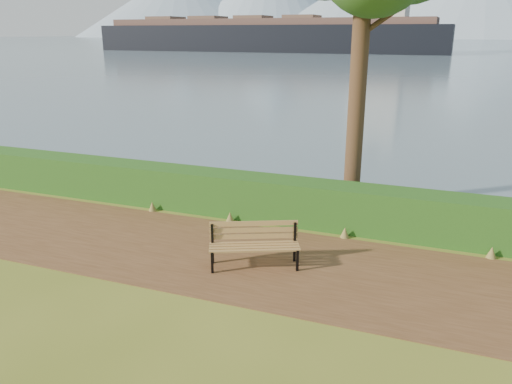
% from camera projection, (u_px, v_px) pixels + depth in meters
% --- Properties ---
extents(ground, '(140.00, 140.00, 0.00)m').
position_uv_depth(ground, '(240.00, 266.00, 9.51)').
color(ground, '#54631C').
rests_on(ground, ground).
extents(path, '(40.00, 3.40, 0.01)m').
position_uv_depth(path, '(246.00, 259.00, 9.77)').
color(path, '#4F331B').
rests_on(path, ground).
extents(hedge, '(32.00, 0.85, 1.00)m').
position_uv_depth(hedge, '(282.00, 200.00, 11.67)').
color(hedge, '#194714').
rests_on(hedge, ground).
extents(water, '(700.00, 510.00, 0.00)m').
position_uv_depth(water, '(445.00, 41.00, 241.09)').
color(water, '#405467').
rests_on(water, ground).
extents(bench, '(1.73, 1.12, 0.84)m').
position_uv_depth(bench, '(254.00, 242.00, 9.38)').
color(bench, black).
rests_on(bench, ground).
extents(cargo_ship, '(78.32, 13.75, 23.71)m').
position_uv_depth(cargo_ship, '(277.00, 35.00, 108.92)').
color(cargo_ship, black).
rests_on(cargo_ship, ground).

